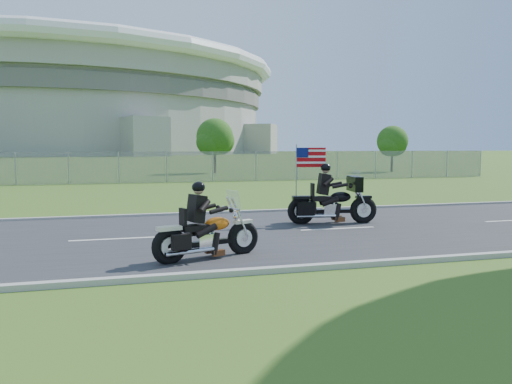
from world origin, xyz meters
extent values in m
plane|color=#38571B|center=(0.00, 0.00, 0.00)|extent=(420.00, 420.00, 0.00)
cube|color=#28282B|center=(0.00, 0.00, 0.02)|extent=(120.00, 8.00, 0.04)
cube|color=#9E9B93|center=(0.00, 4.05, 0.05)|extent=(120.00, 0.18, 0.12)
cube|color=#9E9B93|center=(0.00, -4.05, 0.05)|extent=(120.00, 0.18, 0.12)
cube|color=gray|center=(-5.00, 20.00, 1.00)|extent=(60.00, 0.03, 2.00)
cylinder|color=#A3A099|center=(-20.00, 170.00, 10.00)|extent=(130.00, 130.00, 20.00)
cylinder|color=#605E5B|center=(-20.00, 170.00, 17.00)|extent=(132.00, 132.00, 4.00)
cylinder|color=#A3A099|center=(-20.00, 170.00, 23.00)|extent=(134.00, 134.00, 6.00)
torus|color=white|center=(-20.00, 170.00, 27.00)|extent=(140.40, 140.40, 4.40)
cylinder|color=#382316|center=(6.00, 30.00, 1.26)|extent=(0.22, 0.22, 2.52)
sphere|color=#224E14|center=(6.00, 30.00, 3.15)|extent=(3.20, 3.20, 3.20)
sphere|color=#224E14|center=(6.64, 30.48, 2.79)|extent=(2.40, 2.40, 2.40)
sphere|color=#224E14|center=(5.44, 29.60, 2.70)|extent=(2.24, 2.24, 2.24)
cylinder|color=#382316|center=(22.00, 28.00, 1.12)|extent=(0.22, 0.22, 2.24)
sphere|color=#224E14|center=(22.00, 28.00, 2.80)|extent=(2.80, 2.80, 2.80)
sphere|color=#224E14|center=(22.56, 28.42, 2.48)|extent=(2.10, 2.10, 2.10)
sphere|color=#224E14|center=(21.51, 27.65, 2.40)|extent=(1.96, 1.96, 1.96)
torus|color=black|center=(0.69, -2.43, 0.38)|extent=(0.76, 0.40, 0.74)
torus|color=black|center=(-0.93, -2.96, 0.38)|extent=(0.76, 0.40, 0.74)
ellipsoid|color=orange|center=(0.09, -2.63, 0.74)|extent=(0.63, 0.48, 0.28)
cube|color=black|center=(-0.41, -2.79, 0.70)|extent=(0.62, 0.46, 0.12)
cube|color=black|center=(-0.36, -2.77, 1.09)|extent=(0.35, 0.45, 0.55)
sphere|color=black|center=(-0.31, -2.76, 1.52)|extent=(0.34, 0.34, 0.27)
cube|color=silver|center=(0.47, -2.50, 1.22)|extent=(0.18, 0.45, 0.40)
torus|color=black|center=(5.22, 0.86, 0.42)|extent=(0.85, 0.32, 0.83)
torus|color=black|center=(3.33, 1.14, 0.42)|extent=(0.85, 0.32, 0.83)
ellipsoid|color=black|center=(4.52, 0.96, 0.83)|extent=(0.68, 0.45, 0.31)
cube|color=black|center=(3.94, 1.05, 0.78)|extent=(0.66, 0.42, 0.13)
cube|color=black|center=(4.00, 1.04, 1.22)|extent=(0.33, 0.48, 0.62)
sphere|color=black|center=(4.05, 1.03, 1.70)|extent=(0.34, 0.34, 0.30)
cube|color=black|center=(4.94, 0.90, 1.22)|extent=(0.38, 0.93, 0.45)
cube|color=#B70C11|center=(3.70, 1.31, 2.01)|extent=(0.89, 0.15, 0.58)
camera|label=1|loc=(-1.79, -12.73, 2.35)|focal=35.00mm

